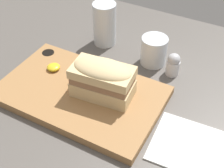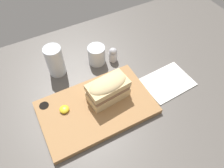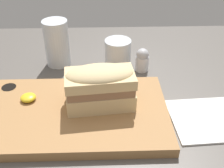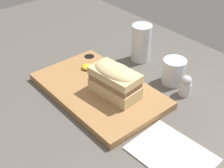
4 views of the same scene
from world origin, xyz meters
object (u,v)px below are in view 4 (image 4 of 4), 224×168
Objects in this scene: serving_board at (99,90)px; water_glass at (141,45)px; sandwich at (115,79)px; napkin at (172,154)px; wine_glass at (174,72)px; salt_shaker at (186,85)px.

serving_board is 3.09× the size of water_glass.
sandwich reaches higher than napkin.
sandwich is at bearing -61.62° from water_glass.
napkin is at bearing -34.91° from water_glass.
napkin is (35.76, -24.96, -5.25)cm from water_glass.
wine_glass is 0.41× the size of napkin.
napkin is (24.09, -3.35, -6.84)cm from sandwich.
serving_board is 25.10cm from salt_shaker.
water_glass is at bearing 105.06° from serving_board.
sandwich is at bearing 15.47° from serving_board.
salt_shaker reaches higher than serving_board.
sandwich is 20.27cm from wine_glass.
salt_shaker is at bearing 122.28° from napkin.
water_glass is 16.59cm from wine_glass.
napkin is at bearing -49.59° from wine_glass.
serving_board is at bearing 176.43° from napkin.
napkin is (19.40, -22.79, -3.50)cm from wine_glass.
water_glass reaches higher than wine_glass.
serving_board is 2.64× the size of sandwich.
napkin is at bearing -3.57° from serving_board.
serving_board is 4.97× the size of wine_glass.
water_glass reaches higher than serving_board.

